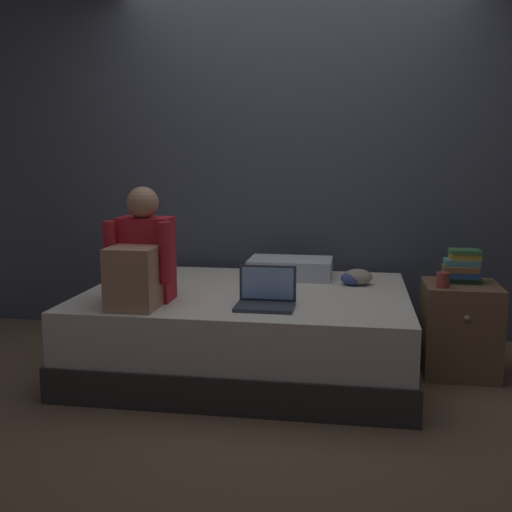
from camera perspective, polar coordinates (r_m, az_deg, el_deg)
The scene contains 10 objects.
ground_plane at distance 3.63m, azimuth 1.52°, elevation -12.10°, with size 8.00×8.00×0.00m, color brown.
wall_back at distance 4.57m, azimuth 3.66°, elevation 9.59°, with size 5.60×0.10×2.70m, color #424751.
bed at distance 3.86m, azimuth -0.82°, elevation -6.89°, with size 2.00×1.50×0.50m.
nightstand at distance 3.97m, azimuth 18.45°, elevation -6.45°, with size 0.44×0.46×0.56m.
person_sitting at distance 3.48m, azimuth -10.70°, elevation -0.33°, with size 0.39×0.44×0.66m.
laptop at distance 3.38m, azimuth 0.94°, elevation -3.84°, with size 0.32×0.23×0.22m.
pillow at distance 4.19m, azimuth 3.22°, elevation -1.13°, with size 0.56×0.36×0.13m, color silver.
book_stack at distance 3.94m, azimuth 18.65°, elevation -0.97°, with size 0.22×0.17×0.20m.
mug at distance 3.76m, azimuth 17.03°, elevation -2.14°, with size 0.08×0.08×0.09m, color #933833.
clothes_pile at distance 4.00m, azimuth 9.31°, elevation -1.99°, with size 0.20×0.16×0.10m.
Camera 1 is at (0.45, -3.35, 1.32)m, focal length 42.90 mm.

